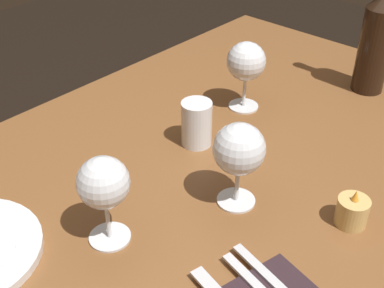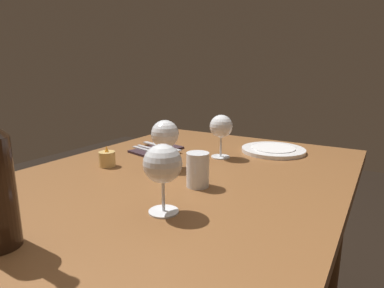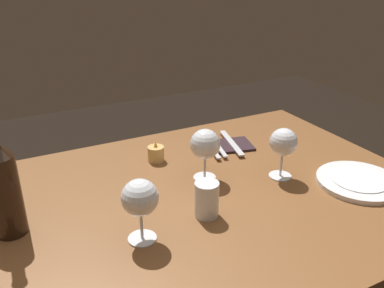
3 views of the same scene
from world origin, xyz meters
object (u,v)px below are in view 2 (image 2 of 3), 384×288
Objects in this scene: wine_glass_right at (165,135)px; dinner_plate at (273,150)px; wine_glass_centre at (163,165)px; fork_outer at (148,151)px; table_knife at (161,146)px; water_tumbler at (198,171)px; folded_napkin at (157,150)px; wine_glass_left at (221,127)px; votive_candle at (107,159)px; fork_inner at (152,149)px.

wine_glass_right reaches higher than dinner_plate.
dinner_plate is at bearing -3.79° from wine_glass_centre.
fork_outer and table_knife have the same top height.
water_tumbler is at bearing -130.46° from table_knife.
folded_napkin is at bearing 39.01° from wine_glass_centre.
wine_glass_right is (-0.20, 0.09, -0.00)m from wine_glass_left.
dinner_plate is at bearing -64.86° from table_knife.
votive_candle is at bearing 176.87° from fork_outer.
wine_glass_left is 0.40m from votive_candle.
dinner_plate is (0.37, -0.23, -0.10)m from wine_glass_right.
fork_inner is (0.40, 0.35, -0.10)m from wine_glass_centre.
folded_napkin is at bearing -2.49° from votive_candle.
fork_outer is at bearing 180.00° from fork_inner.
votive_candle is 0.61m from dinner_plate.
wine_glass_left is 0.28m from folded_napkin.
wine_glass_centre is 0.86× the size of fork_outer.
wine_glass_right is at bearing -130.69° from fork_inner.
fork_inner is (-0.24, 0.39, 0.00)m from dinner_plate.
fork_inner is at bearing 49.31° from wine_glass_right.
wine_glass_right is 0.85× the size of fork_outer.
water_tumbler is 0.44× the size of folded_napkin.
table_knife is at bearing 49.54° from water_tumbler.
wine_glass_centre is at bearing -117.10° from votive_candle.
wine_glass_centre reaches higher than folded_napkin.
folded_napkin is 1.01× the size of table_knife.
wine_glass_left is 0.99× the size of wine_glass_centre.
dinner_plate reaches higher than table_knife.
wine_glass_right is at bearing 155.38° from wine_glass_left.
water_tumbler reaches higher than fork_inner.
water_tumbler is at bearing -117.42° from wine_glass_right.
water_tumbler is 0.47m from dinner_plate.
wine_glass_right is 0.65× the size of dinner_plate.
fork_inner is 0.02m from fork_outer.
fork_inner is at bearing 104.38° from wine_glass_left.
folded_napkin is at bearing 98.94° from wine_glass_left.
folded_napkin is (0.43, 0.35, -0.10)m from wine_glass_centre.
water_tumbler is (0.18, 0.02, -0.06)m from wine_glass_centre.
table_knife is (-0.01, 0.25, -0.10)m from wine_glass_left.
fork_inner is (-0.06, 0.25, -0.10)m from wine_glass_left.
dinner_plate is at bearing -55.95° from fork_outer.
water_tumbler is 0.41m from folded_napkin.
wine_glass_centre is at bearing 176.21° from dinner_plate.
table_knife is (0.46, 0.35, -0.10)m from wine_glass_centre.
table_knife is (0.19, 0.16, -0.10)m from wine_glass_right.
votive_candle is 0.22m from fork_inner.
wine_glass_left is at bearing -42.82° from votive_candle.
fork_outer is (0.38, 0.35, -0.10)m from wine_glass_centre.
wine_glass_right is at bearing 62.58° from water_tumbler.
wine_glass_right reaches higher than water_tumbler.
wine_glass_centre is 0.54m from fork_inner.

